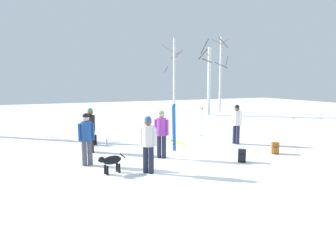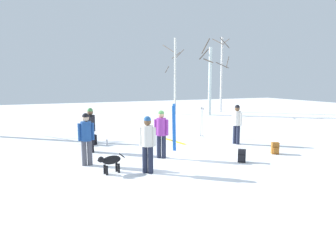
# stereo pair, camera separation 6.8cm
# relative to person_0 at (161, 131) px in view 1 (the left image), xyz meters

# --- Properties ---
(ground_plane) EXTENTS (60.00, 60.00, 0.00)m
(ground_plane) POSITION_rel_person_0_xyz_m (0.62, -0.75, -0.98)
(ground_plane) COLOR white
(person_0) EXTENTS (0.44, 0.34, 1.72)m
(person_0) POSITION_rel_person_0_xyz_m (0.00, 0.00, 0.00)
(person_0) COLOR #1E2338
(person_0) RESTS_ON ground_plane
(person_1) EXTENTS (0.52, 0.34, 1.72)m
(person_1) POSITION_rel_person_0_xyz_m (-2.58, 0.09, 0.00)
(person_1) COLOR #4C4C56
(person_1) RESTS_ON ground_plane
(person_2) EXTENTS (0.34, 0.51, 1.72)m
(person_2) POSITION_rel_person_0_xyz_m (3.93, 0.96, 0.00)
(person_2) COLOR #1E2338
(person_2) RESTS_ON ground_plane
(person_3) EXTENTS (0.34, 0.52, 1.72)m
(person_3) POSITION_rel_person_0_xyz_m (-2.13, 1.93, 0.00)
(person_3) COLOR black
(person_3) RESTS_ON ground_plane
(person_4) EXTENTS (0.41, 0.38, 1.72)m
(person_4) POSITION_rel_person_0_xyz_m (-1.05, -1.49, 0.00)
(person_4) COLOR #1E2338
(person_4) RESTS_ON ground_plane
(dog) EXTENTS (0.88, 0.35, 0.57)m
(dog) POSITION_rel_person_0_xyz_m (-2.09, -1.11, -0.59)
(dog) COLOR black
(dog) RESTS_ON ground_plane
(ski_pair_planted_0) EXTENTS (0.15, 0.10, 1.86)m
(ski_pair_planted_0) POSITION_rel_person_0_xyz_m (0.90, 0.87, -0.06)
(ski_pair_planted_0) COLOR blue
(ski_pair_planted_0) RESTS_ON ground_plane
(ski_pair_lying_0) EXTENTS (0.44, 1.69, 0.05)m
(ski_pair_lying_0) POSITION_rel_person_0_xyz_m (1.69, 2.55, -0.97)
(ski_pair_lying_0) COLOR yellow
(ski_pair_lying_0) RESTS_ON ground_plane
(ski_poles_0) EXTENTS (0.07, 0.27, 1.46)m
(ski_poles_0) POSITION_rel_person_0_xyz_m (3.38, 3.01, -0.20)
(ski_poles_0) COLOR #B2B2BC
(ski_poles_0) RESTS_ON ground_plane
(backpack_0) EXTENTS (0.32, 0.34, 0.44)m
(backpack_0) POSITION_rel_person_0_xyz_m (4.17, -1.15, -0.77)
(backpack_0) COLOR #99591E
(backpack_0) RESTS_ON ground_plane
(backpack_1) EXTENTS (0.31, 0.33, 0.44)m
(backpack_1) POSITION_rel_person_0_xyz_m (-1.84, 3.27, -0.77)
(backpack_1) COLOR black
(backpack_1) RESTS_ON ground_plane
(backpack_2) EXTENTS (0.34, 0.35, 0.44)m
(backpack_2) POSITION_rel_person_0_xyz_m (2.29, -1.61, -0.77)
(backpack_2) COLOR black
(backpack_2) RESTS_ON ground_plane
(water_bottle_0) EXTENTS (0.07, 0.07, 0.22)m
(water_bottle_0) POSITION_rel_person_0_xyz_m (-1.29, 3.06, -0.88)
(water_bottle_0) COLOR silver
(water_bottle_0) RESTS_ON ground_plane
(birch_tree_2) EXTENTS (1.67, 1.81, 6.13)m
(birch_tree_2) POSITION_rel_person_0_xyz_m (6.50, 12.95, 2.23)
(birch_tree_2) COLOR silver
(birch_tree_2) RESTS_ON ground_plane
(birch_tree_3) EXTENTS (1.18, 1.48, 6.12)m
(birch_tree_3) POSITION_rel_person_0_xyz_m (8.87, 11.42, 1.88)
(birch_tree_3) COLOR silver
(birch_tree_3) RESTS_ON ground_plane
(birch_tree_4) EXTENTS (1.49, 1.32, 6.46)m
(birch_tree_4) POSITION_rel_person_0_xyz_m (11.05, 13.02, 2.46)
(birch_tree_4) COLOR silver
(birch_tree_4) RESTS_ON ground_plane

